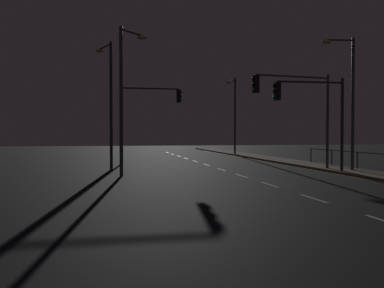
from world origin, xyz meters
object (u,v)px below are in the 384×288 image
object	(u,v)px
street_lamp_corner	(125,87)
street_lamp_across_street	(109,93)
traffic_light_mid_left	(296,100)
street_lamp_far_end	(234,108)
traffic_light_overhead_east	(312,105)
traffic_light_mid_right	(148,108)
street_lamp_mid_block	(348,91)

from	to	relation	value
street_lamp_corner	street_lamp_across_street	bearing A→B (deg)	100.59
traffic_light_mid_left	street_lamp_far_end	bearing A→B (deg)	84.20
traffic_light_overhead_east	street_lamp_across_street	distance (m)	11.84
traffic_light_overhead_east	traffic_light_mid_left	distance (m)	1.68
traffic_light_mid_left	street_lamp_across_street	distance (m)	11.04
street_lamp_far_end	traffic_light_mid_right	bearing A→B (deg)	-132.77
traffic_light_mid_right	street_lamp_far_end	distance (m)	14.12
traffic_light_mid_left	street_lamp_corner	xyz separation A→B (m)	(-9.67, -0.75, 0.45)
traffic_light_overhead_east	street_lamp_across_street	bearing A→B (deg)	154.30
street_lamp_far_end	traffic_light_overhead_east	bearing A→B (deg)	-94.88
traffic_light_overhead_east	street_lamp_across_street	world-z (taller)	street_lamp_across_street
traffic_light_overhead_east	street_lamp_far_end	distance (m)	20.79
traffic_light_mid_left	street_lamp_corner	world-z (taller)	street_lamp_corner
street_lamp_mid_block	traffic_light_overhead_east	bearing A→B (deg)	-167.84
traffic_light_mid_right	street_lamp_across_street	distance (m)	5.96
street_lamp_far_end	street_lamp_across_street	bearing A→B (deg)	-128.53
traffic_light_mid_left	street_lamp_far_end	xyz separation A→B (m)	(1.94, 19.07, 0.62)
traffic_light_overhead_east	street_lamp_corner	world-z (taller)	street_lamp_corner
traffic_light_overhead_east	street_lamp_far_end	bearing A→B (deg)	85.12
street_lamp_mid_block	street_lamp_far_end	world-z (taller)	street_lamp_far_end
traffic_light_overhead_east	street_lamp_corner	distance (m)	9.92
street_lamp_far_end	street_lamp_corner	xyz separation A→B (m)	(-11.61, -19.82, -0.17)
street_lamp_mid_block	street_lamp_across_street	size ratio (longest dim) A/B	0.96
traffic_light_overhead_east	street_lamp_corner	bearing A→B (deg)	174.95
street_lamp_mid_block	street_lamp_far_end	size ratio (longest dim) A/B	0.97
street_lamp_across_street	street_lamp_mid_block	bearing A→B (deg)	-19.38
traffic_light_overhead_east	traffic_light_mid_right	size ratio (longest dim) A/B	0.88
street_lamp_far_end	street_lamp_across_street	distance (m)	19.91
street_lamp_corner	traffic_light_mid_right	bearing A→B (deg)	77.90
traffic_light_overhead_east	traffic_light_mid_left	world-z (taller)	traffic_light_mid_left
traffic_light_mid_right	street_lamp_far_end	size ratio (longest dim) A/B	0.75
traffic_light_overhead_east	street_lamp_mid_block	size ratio (longest dim) A/B	0.68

